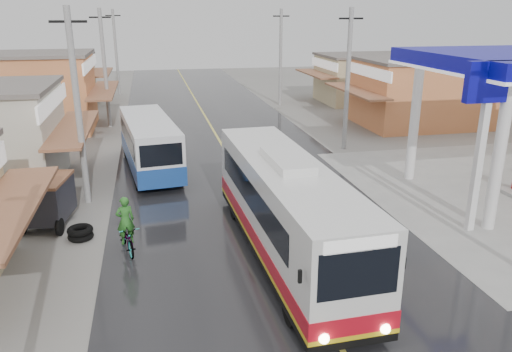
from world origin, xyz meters
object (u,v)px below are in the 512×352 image
object	(u,v)px
cyclist	(127,233)
tricycle_near	(47,199)
second_bus	(149,143)
coach_bus	(285,208)
tyre_stack	(80,233)
tricycle_far	(28,188)

from	to	relation	value
cyclist	tricycle_near	bearing A→B (deg)	122.49
cyclist	second_bus	bearing A→B (deg)	71.28
coach_bus	cyclist	size ratio (longest dim) A/B	5.41
second_bus	tyre_stack	bearing A→B (deg)	-115.46
cyclist	tricycle_far	distance (m)	6.33
coach_bus	second_bus	xyz separation A→B (m)	(-4.26, 10.41, -0.21)
coach_bus	tricycle_far	distance (m)	11.11
coach_bus	tricycle_near	size ratio (longest dim) A/B	4.18
coach_bus	cyclist	bearing A→B (deg)	163.94
tricycle_near	tyre_stack	bearing A→B (deg)	-41.33
second_bus	cyclist	xyz separation A→B (m)	(-0.90, -9.11, -0.77)
tricycle_near	tyre_stack	world-z (taller)	tricycle_near
tricycle_far	cyclist	bearing A→B (deg)	-68.67
second_bus	tricycle_near	distance (m)	7.32
tricycle_near	tricycle_far	xyz separation A→B (m)	(-1.10, 1.94, -0.14)
second_bus	tricycle_far	xyz separation A→B (m)	(-4.96, -4.27, -0.52)
tricycle_near	tricycle_far	world-z (taller)	tricycle_near
tricycle_near	tricycle_far	bearing A→B (deg)	128.57
second_bus	tricycle_near	xyz separation A→B (m)	(-3.86, -6.20, -0.37)
tricycle_near	cyclist	bearing A→B (deg)	-35.34
tricycle_far	tyre_stack	size ratio (longest dim) A/B	2.50
tricycle_far	tyre_stack	distance (m)	4.27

